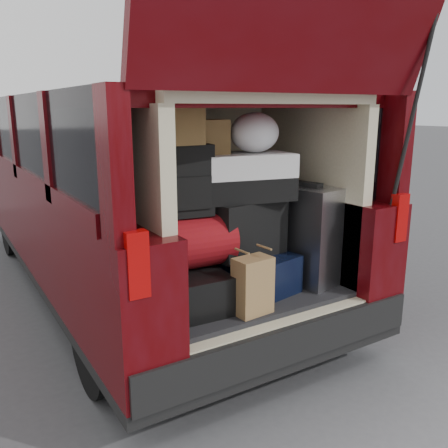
{
  "coord_description": "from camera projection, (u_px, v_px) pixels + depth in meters",
  "views": [
    {
      "loc": [
        -1.56,
        -2.19,
        1.68
      ],
      "look_at": [
        -0.09,
        0.2,
        0.99
      ],
      "focal_mm": 38.0,
      "sensor_mm": 36.0,
      "label": 1
    }
  ],
  "objects": [
    {
      "name": "grocery_sack_upper",
      "position": [
        209.0,
        137.0,
        2.76
      ],
      "size": [
        0.2,
        0.17,
        0.2
      ],
      "primitive_type": "cube",
      "rotation": [
        0.0,
        0.0,
        0.04
      ],
      "color": "brown",
      "rests_on": "twotone_duffel"
    },
    {
      "name": "plastic_bag_center",
      "position": [
        255.0,
        133.0,
        2.84
      ],
      "size": [
        0.32,
        0.3,
        0.24
      ],
      "primitive_type": "ellipsoid",
      "rotation": [
        0.0,
        0.0,
        -0.08
      ],
      "color": "white",
      "rests_on": "twotone_duffel"
    },
    {
      "name": "silver_roller",
      "position": [
        306.0,
        235.0,
        3.11
      ],
      "size": [
        0.34,
        0.47,
        0.64
      ],
      "primitive_type": "cube",
      "rotation": [
        0.0,
        0.0,
        0.19
      ],
      "color": "silver",
      "rests_on": "load_floor"
    },
    {
      "name": "black_soft_case",
      "position": [
        244.0,
        227.0,
        2.94
      ],
      "size": [
        0.51,
        0.34,
        0.35
      ],
      "primitive_type": "cube",
      "rotation": [
        0.0,
        0.0,
        0.12
      ],
      "color": "black",
      "rests_on": "navy_hardshell"
    },
    {
      "name": "load_floor",
      "position": [
        229.0,
        324.0,
        3.17
      ],
      "size": [
        1.24,
        1.05,
        0.55
      ],
      "primitive_type": "cube",
      "color": "black",
      "rests_on": "ground"
    },
    {
      "name": "backpack",
      "position": [
        186.0,
        180.0,
        2.66
      ],
      "size": [
        0.3,
        0.21,
        0.4
      ],
      "primitive_type": "cube",
      "rotation": [
        0.0,
        0.0,
        -0.14
      ],
      "color": "black",
      "rests_on": "red_duffel"
    },
    {
      "name": "ground",
      "position": [
        252.0,
        380.0,
        3.01
      ],
      "size": [
        80.0,
        80.0,
        0.0
      ],
      "primitive_type": "plane",
      "color": "#3B3B3E",
      "rests_on": "ground"
    },
    {
      "name": "red_duffel",
      "position": [
        191.0,
        242.0,
        2.73
      ],
      "size": [
        0.49,
        0.34,
        0.31
      ],
      "primitive_type": "cube",
      "rotation": [
        0.0,
        0.0,
        -0.06
      ],
      "color": "maroon",
      "rests_on": "black_hardshell"
    },
    {
      "name": "navy_hardshell",
      "position": [
        247.0,
        271.0,
        3.02
      ],
      "size": [
        0.54,
        0.62,
        0.24
      ],
      "primitive_type": "cube",
      "rotation": [
        0.0,
        0.0,
        0.18
      ],
      "color": "black",
      "rests_on": "load_floor"
    },
    {
      "name": "kraft_bag",
      "position": [
        253.0,
        286.0,
        2.65
      ],
      "size": [
        0.22,
        0.15,
        0.33
      ],
      "primitive_type": "cube",
      "rotation": [
        0.0,
        0.0,
        0.09
      ],
      "color": "olive",
      "rests_on": "load_floor"
    },
    {
      "name": "grocery_sack_lower",
      "position": [
        177.0,
        124.0,
        2.55
      ],
      "size": [
        0.25,
        0.21,
        0.22
      ],
      "primitive_type": "cube",
      "rotation": [
        0.0,
        0.0,
        0.06
      ],
      "color": "brown",
      "rests_on": "backpack"
    },
    {
      "name": "black_hardshell",
      "position": [
        183.0,
        288.0,
        2.76
      ],
      "size": [
        0.44,
        0.58,
        0.22
      ],
      "primitive_type": "cube",
      "rotation": [
        0.0,
        0.0,
        -0.05
      ],
      "color": "black",
      "rests_on": "load_floor"
    },
    {
      "name": "twotone_duffel",
      "position": [
        240.0,
        177.0,
        2.86
      ],
      "size": [
        0.68,
        0.44,
        0.28
      ],
      "primitive_type": "cube",
      "rotation": [
        0.0,
        0.0,
        -0.19
      ],
      "color": "silver",
      "rests_on": "black_soft_case"
    },
    {
      "name": "minivan",
      "position": [
        137.0,
        195.0,
        4.32
      ],
      "size": [
        1.9,
        5.35,
        2.77
      ],
      "color": "black",
      "rests_on": "ground"
    }
  ]
}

